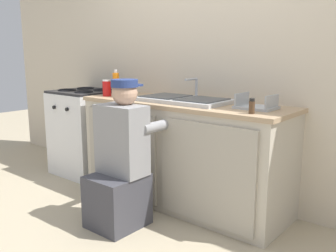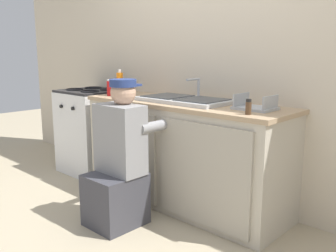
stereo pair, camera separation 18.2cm
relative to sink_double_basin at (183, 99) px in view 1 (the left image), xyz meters
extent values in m
plane|color=tan|center=(0.00, -0.30, -0.91)|extent=(12.00, 12.00, 0.00)
cube|color=beige|center=(0.00, 0.35, 0.34)|extent=(6.00, 0.10, 2.50)
cube|color=beige|center=(0.00, 0.00, -0.48)|extent=(1.84, 0.60, 0.86)
cube|color=#AFA694|center=(-0.44, -0.31, -0.48)|extent=(0.81, 0.02, 0.75)
cube|color=#AFA694|center=(0.44, -0.31, -0.48)|extent=(0.81, 0.02, 0.75)
cube|color=tan|center=(0.00, 0.00, -0.04)|extent=(1.88, 0.62, 0.03)
cube|color=silver|center=(0.00, 0.00, 0.00)|extent=(0.80, 0.44, 0.03)
cube|color=#4C4F51|center=(-0.19, 0.00, 0.01)|extent=(0.33, 0.35, 0.01)
cube|color=#4C4F51|center=(0.19, 0.00, 0.01)|extent=(0.33, 0.35, 0.01)
cylinder|color=#B7BABF|center=(0.00, 0.19, 0.07)|extent=(0.02, 0.02, 0.18)
cylinder|color=#B7BABF|center=(0.00, 0.11, 0.16)|extent=(0.02, 0.16, 0.02)
cube|color=white|center=(-1.31, 0.00, -0.47)|extent=(0.62, 0.60, 0.88)
cube|color=#262628|center=(-1.31, 0.00, -0.02)|extent=(0.61, 0.59, 0.02)
torus|color=black|center=(-1.45, -0.12, 0.00)|extent=(0.19, 0.19, 0.02)
torus|color=black|center=(-1.17, -0.12, 0.00)|extent=(0.19, 0.19, 0.02)
torus|color=black|center=(-1.45, 0.12, 0.00)|extent=(0.19, 0.19, 0.02)
torus|color=black|center=(-1.17, 0.12, 0.00)|extent=(0.19, 0.19, 0.02)
cylinder|color=black|center=(-1.42, -0.31, -0.17)|extent=(0.04, 0.02, 0.04)
cylinder|color=black|center=(-1.20, -0.31, -0.17)|extent=(0.04, 0.02, 0.04)
cube|color=#3F3F47|center=(-0.10, -0.68, -0.71)|extent=(0.36, 0.40, 0.40)
cube|color=gray|center=(-0.10, -0.62, -0.25)|extent=(0.38, 0.22, 0.52)
sphere|color=tan|center=(-0.10, -0.58, 0.10)|extent=(0.19, 0.19, 0.19)
cylinder|color=navy|center=(-0.10, -0.58, 0.17)|extent=(0.20, 0.20, 0.06)
cube|color=navy|center=(-0.10, -0.49, 0.15)|extent=(0.13, 0.09, 0.02)
cylinder|color=gray|center=(-0.27, -0.42, -0.16)|extent=(0.08, 0.30, 0.08)
cylinder|color=gray|center=(0.07, -0.42, -0.16)|extent=(0.08, 0.30, 0.08)
cylinder|color=red|center=(-0.79, -0.15, 0.05)|extent=(0.08, 0.08, 0.14)
cylinder|color=white|center=(-0.79, -0.15, 0.13)|extent=(0.08, 0.08, 0.01)
cylinder|color=#513823|center=(0.73, -0.20, 0.02)|extent=(0.04, 0.04, 0.08)
cylinder|color=black|center=(0.73, -0.20, 0.08)|extent=(0.04, 0.04, 0.02)
cube|color=#B2B7BC|center=(0.65, 0.02, -0.01)|extent=(0.28, 0.22, 0.02)
cube|color=#B2B7BC|center=(0.54, 0.02, 0.04)|extent=(0.01, 0.21, 0.10)
cube|color=#B2B7BC|center=(0.77, 0.02, 0.04)|extent=(0.01, 0.21, 0.10)
cylinder|color=orange|center=(-0.69, -0.12, 0.09)|extent=(0.06, 0.06, 0.22)
cylinder|color=white|center=(-0.69, -0.12, 0.22)|extent=(0.03, 0.03, 0.03)
cylinder|color=#335699|center=(-0.79, 0.06, 0.03)|extent=(0.08, 0.08, 0.09)
torus|color=#335699|center=(-0.73, 0.06, 0.03)|extent=(0.06, 0.01, 0.06)
camera|label=1|loc=(1.89, -2.49, 0.39)|focal=40.00mm
camera|label=2|loc=(2.02, -2.36, 0.39)|focal=40.00mm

